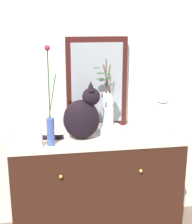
# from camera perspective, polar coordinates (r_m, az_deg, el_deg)

# --- Properties ---
(wall_back) EXTENTS (4.40, 0.08, 2.60)m
(wall_back) POSITION_cam_1_polar(r_m,az_deg,el_deg) (2.60, -1.07, 7.91)
(wall_back) COLOR silver
(wall_back) RESTS_ON ground_plane
(sideboard) EXTENTS (1.24, 0.49, 0.84)m
(sideboard) POSITION_cam_1_polar(r_m,az_deg,el_deg) (2.59, 0.00, -12.83)
(sideboard) COLOR black
(sideboard) RESTS_ON ground_plane
(mirror_leaning) EXTENTS (0.47, 0.03, 0.69)m
(mirror_leaning) POSITION_cam_1_polar(r_m,az_deg,el_deg) (2.53, 0.12, 5.01)
(mirror_leaning) COLOR #351210
(mirror_leaning) RESTS_ON sideboard
(cat_sitting) EXTENTS (0.46, 0.19, 0.41)m
(cat_sitting) POSITION_cam_1_polar(r_m,az_deg,el_deg) (2.31, -2.38, -0.75)
(cat_sitting) COLOR black
(cat_sitting) RESTS_ON sideboard
(vase_slim_green) EXTENTS (0.08, 0.05, 0.67)m
(vase_slim_green) POSITION_cam_1_polar(r_m,az_deg,el_deg) (2.21, -7.88, -1.94)
(vase_slim_green) COLOR #3A5095
(vase_slim_green) RESTS_ON sideboard
(bowl_porcelain) EXTENTS (0.20, 0.20, 0.05)m
(bowl_porcelain) POSITION_cam_1_polar(r_m,az_deg,el_deg) (2.48, 2.06, -2.95)
(bowl_porcelain) COLOR white
(bowl_porcelain) RESTS_ON sideboard
(vase_glass_clear) EXTENTS (0.17, 0.20, 0.49)m
(vase_glass_clear) POSITION_cam_1_polar(r_m,az_deg,el_deg) (2.42, 2.03, 1.00)
(vase_glass_clear) COLOR silver
(vase_glass_clear) RESTS_ON bowl_porcelain
(jar_lidded_porcelain) EXTENTS (0.11, 0.11, 0.34)m
(jar_lidded_porcelain) POSITION_cam_1_polar(r_m,az_deg,el_deg) (2.38, 11.24, -0.85)
(jar_lidded_porcelain) COLOR white
(jar_lidded_porcelain) RESTS_ON sideboard
(candle_pillar) EXTENTS (0.05, 0.05, 0.12)m
(candle_pillar) POSITION_cam_1_polar(r_m,az_deg,el_deg) (2.22, -9.83, -4.70)
(candle_pillar) COLOR silver
(candle_pillar) RESTS_ON sideboard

